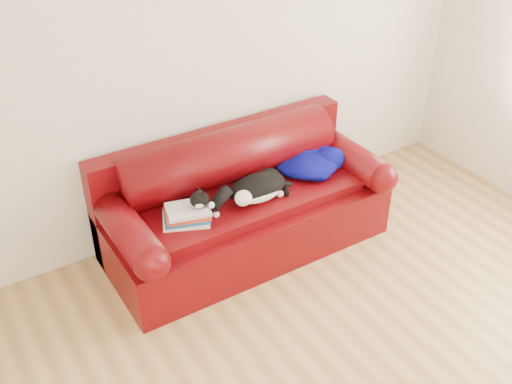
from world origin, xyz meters
TOP-DOWN VIEW (x-y plane):
  - ground at (0.00, 0.00)m, footprint 4.50×4.50m
  - room_shell at (0.12, 0.02)m, footprint 4.52×4.02m
  - sofa_base at (-0.11, 1.49)m, footprint 2.10×0.90m
  - sofa_back at (-0.11, 1.74)m, footprint 2.10×1.01m
  - book_stack at (-0.63, 1.40)m, footprint 0.38×0.34m
  - cat at (-0.09, 1.37)m, footprint 0.65×0.35m
  - blanket at (0.48, 1.48)m, footprint 0.59×0.48m

SIDE VIEW (x-z plane):
  - ground at x=0.00m, z-range 0.00..0.00m
  - sofa_base at x=-0.11m, z-range -0.01..0.49m
  - sofa_back at x=-0.11m, z-range 0.10..0.98m
  - book_stack at x=-0.63m, z-range 0.50..0.60m
  - blanket at x=0.48m, z-range 0.49..0.65m
  - cat at x=-0.09m, z-range 0.47..0.70m
  - room_shell at x=0.12m, z-range 0.36..2.97m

